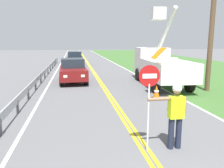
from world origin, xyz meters
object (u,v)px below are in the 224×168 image
(flagger_worker, at_px, (176,112))
(stop_sign_paddle, at_px, (149,89))
(utility_bucket_truck, at_px, (159,64))
(traffic_cone_lead, at_px, (174,103))
(utility_pole_near, at_px, (213,14))
(oncoming_sedan_second, at_px, (75,59))
(oncoming_sedan_nearest, at_px, (73,71))
(traffic_cone_mid, at_px, (156,92))

(flagger_worker, height_order, stop_sign_paddle, stop_sign_paddle)
(utility_bucket_truck, relative_size, traffic_cone_lead, 9.88)
(traffic_cone_lead, bearing_deg, utility_pole_near, 42.63)
(oncoming_sedan_second, height_order, utility_pole_near, utility_pole_near)
(oncoming_sedan_nearest, xyz_separation_m, oncoming_sedan_second, (0.23, 11.62, 0.00))
(oncoming_sedan_nearest, relative_size, oncoming_sedan_second, 1.00)
(stop_sign_paddle, bearing_deg, traffic_cone_lead, 55.53)
(utility_bucket_truck, height_order, oncoming_sedan_second, utility_bucket_truck)
(utility_pole_near, relative_size, traffic_cone_mid, 12.23)
(flagger_worker, height_order, utility_bucket_truck, utility_bucket_truck)
(flagger_worker, distance_m, traffic_cone_lead, 3.67)
(oncoming_sedan_second, xyz_separation_m, utility_pole_near, (7.71, -15.94, 3.63))
(stop_sign_paddle, bearing_deg, flagger_worker, 0.53)
(flagger_worker, relative_size, stop_sign_paddle, 0.78)
(oncoming_sedan_second, bearing_deg, oncoming_sedan_nearest, -91.12)
(utility_pole_near, bearing_deg, oncoming_sedan_nearest, 151.45)
(oncoming_sedan_nearest, bearing_deg, traffic_cone_lead, -61.20)
(oncoming_sedan_nearest, bearing_deg, traffic_cone_mid, -52.63)
(stop_sign_paddle, distance_m, utility_pole_near, 9.37)
(flagger_worker, relative_size, oncoming_sedan_nearest, 0.44)
(oncoming_sedan_nearest, distance_m, traffic_cone_lead, 8.82)
(oncoming_sedan_nearest, bearing_deg, flagger_worker, -75.94)
(flagger_worker, bearing_deg, utility_pole_near, 52.20)
(utility_pole_near, distance_m, traffic_cone_lead, 6.50)
(stop_sign_paddle, bearing_deg, traffic_cone_mid, 67.12)
(traffic_cone_lead, bearing_deg, flagger_worker, -114.41)
(oncoming_sedan_nearest, xyz_separation_m, traffic_cone_mid, (4.27, -5.59, -0.50))
(oncoming_sedan_second, relative_size, traffic_cone_lead, 5.94)
(oncoming_sedan_nearest, relative_size, utility_pole_near, 0.49)
(oncoming_sedan_nearest, relative_size, traffic_cone_lead, 5.95)
(oncoming_sedan_nearest, distance_m, utility_pole_near, 9.74)
(utility_bucket_truck, distance_m, utility_pole_near, 4.46)
(utility_bucket_truck, bearing_deg, flagger_worker, -108.59)
(stop_sign_paddle, bearing_deg, utility_bucket_truck, 67.22)
(stop_sign_paddle, distance_m, oncoming_sedan_nearest, 11.22)
(oncoming_sedan_second, bearing_deg, utility_pole_near, -64.18)
(oncoming_sedan_nearest, bearing_deg, stop_sign_paddle, -79.78)
(stop_sign_paddle, relative_size, utility_bucket_truck, 0.34)
(utility_bucket_truck, xyz_separation_m, oncoming_sedan_second, (-5.61, 13.47, -0.57))
(flagger_worker, distance_m, stop_sign_paddle, 1.02)
(traffic_cone_lead, bearing_deg, oncoming_sedan_second, 101.74)
(oncoming_sedan_nearest, height_order, traffic_cone_mid, oncoming_sedan_nearest)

